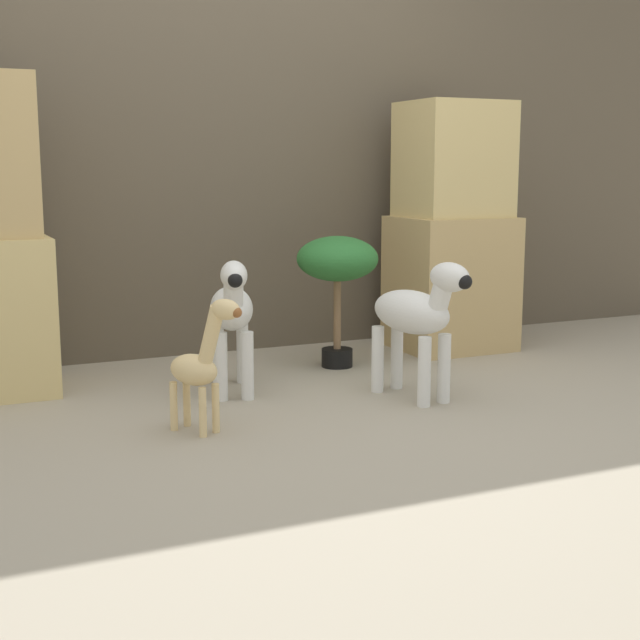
{
  "coord_description": "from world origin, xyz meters",
  "views": [
    {
      "loc": [
        -1.42,
        -2.98,
        0.97
      ],
      "look_at": [
        0.13,
        0.43,
        0.32
      ],
      "focal_mm": 50.0,
      "sensor_mm": 36.0,
      "label": 1
    }
  ],
  "objects_px": {
    "zebra_left": "(232,311)",
    "potted_palm_front": "(337,265)",
    "zebra_right": "(417,315)",
    "giraffe_figurine": "(201,361)"
  },
  "relations": [
    {
      "from": "potted_palm_front",
      "to": "giraffe_figurine",
      "type": "bearing_deg",
      "value": -139.47
    },
    {
      "from": "giraffe_figurine",
      "to": "potted_palm_front",
      "type": "distance_m",
      "value": 1.25
    },
    {
      "from": "zebra_right",
      "to": "potted_palm_front",
      "type": "bearing_deg",
      "value": 92.97
    },
    {
      "from": "zebra_left",
      "to": "potted_palm_front",
      "type": "bearing_deg",
      "value": 24.32
    },
    {
      "from": "zebra_right",
      "to": "giraffe_figurine",
      "type": "bearing_deg",
      "value": -174.06
    },
    {
      "from": "zebra_right",
      "to": "zebra_left",
      "type": "xyz_separation_m",
      "value": [
        -0.67,
        0.41,
        0.0
      ]
    },
    {
      "from": "zebra_right",
      "to": "giraffe_figurine",
      "type": "xyz_separation_m",
      "value": [
        -0.97,
        -0.1,
        -0.09
      ]
    },
    {
      "from": "zebra_right",
      "to": "zebra_left",
      "type": "height_order",
      "value": "same"
    },
    {
      "from": "zebra_left",
      "to": "potted_palm_front",
      "type": "distance_m",
      "value": 0.71
    },
    {
      "from": "giraffe_figurine",
      "to": "zebra_left",
      "type": "bearing_deg",
      "value": 59.89
    }
  ]
}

